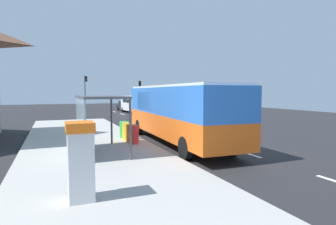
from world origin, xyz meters
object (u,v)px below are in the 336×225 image
Objects in this scene: ticket_machine at (81,160)px; traffic_light_near_side at (139,90)px; white_van at (133,103)px; bus_shelter at (93,109)px; bus at (177,110)px; sedan_near at (126,106)px; recycling_bin_green at (124,130)px; recycling_bin_orange at (130,133)px; traffic_light_far_side at (86,87)px; recycling_bin_red at (134,135)px; recycling_bin_yellow at (127,131)px.

traffic_light_near_side is (12.95, 38.37, 2.00)m from ticket_machine.
white_van is 1.32× the size of bus_shelter.
bus is 4.97m from bus_shelter.
recycling_bin_green is (-6.50, -26.06, -0.14)m from sedan_near.
recycling_bin_green is 0.20× the size of traffic_light_near_side.
bus reaches higher than recycling_bin_orange.
traffic_light_far_side is (-1.39, 32.14, 1.73)m from bus.
traffic_light_near_side is (9.70, 31.47, 2.52)m from recycling_bin_red.
sedan_near is 26.86m from recycling_bin_green.
recycling_bin_orange is 31.72m from traffic_light_far_side.
recycling_bin_yellow is (-2.49, 1.27, -1.19)m from bus.
recycling_bin_red and recycling_bin_orange have the same top height.
recycling_bin_orange is (-2.49, 0.57, -1.19)m from bus.
recycling_bin_orange is (3.25, 7.61, -0.52)m from ticket_machine.
recycling_bin_red is 1.00× the size of recycling_bin_yellow.
traffic_light_far_side reaches higher than sedan_near.
recycling_bin_red is 33.03m from traffic_light_near_side.
white_van is at bearing 70.94° from bus_shelter.
bus_shelter is (-8.61, -24.92, 0.75)m from white_van.
recycling_bin_red is at bearing 33.33° from bus_shelter.
traffic_light_far_side is (-8.61, 0.80, 0.40)m from traffic_light_near_side.
traffic_light_near_side is at bearing 70.10° from bus_shelter.
recycling_bin_yellow is at bearing 90.00° from recycling_bin_orange.
ticket_machine is (-5.74, -7.04, -0.67)m from bus.
bus reaches higher than white_van.
bus_shelter is at bearing -127.78° from recycling_bin_yellow.
white_van is at bearing 74.30° from recycling_bin_orange.
white_van is at bearing 72.38° from ticket_machine.
recycling_bin_yellow is (0.00, 0.70, 0.00)m from recycling_bin_orange.
bus reaches higher than recycling_bin_green.
recycling_bin_orange and recycling_bin_green have the same top height.
recycling_bin_yellow is 0.18× the size of traffic_light_far_side.
recycling_bin_red is at bearing -103.00° from sedan_near.
bus is 2.77× the size of bus_shelter.
ticket_machine is at bearing -113.13° from recycling_bin_orange.
recycling_bin_green is (0.00, 0.70, 0.00)m from recycling_bin_yellow.
recycling_bin_yellow is (-6.40, -22.07, -0.69)m from white_van.
bus_shelter is (-11.92, -32.92, -1.08)m from traffic_light_near_side.
recycling_bin_yellow is at bearing -106.17° from white_van.
recycling_bin_green is at bearing 90.00° from recycling_bin_red.
recycling_bin_yellow is at bearing 52.22° from bus_shelter.
bus_shelter reaches higher than ticket_machine.
traffic_light_far_side is at bearing 92.48° from bus.
sedan_near is at bearing 81.86° from bus.
recycling_bin_red is at bearing -90.00° from recycling_bin_green.
white_van is 23.66m from recycling_bin_orange.
ticket_machine reaches higher than recycling_bin_green.
traffic_light_far_side is at bearing 88.06° from recycling_bin_red.
traffic_light_near_side is at bearing -5.31° from traffic_light_far_side.
bus is 32.18m from traffic_light_near_side.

